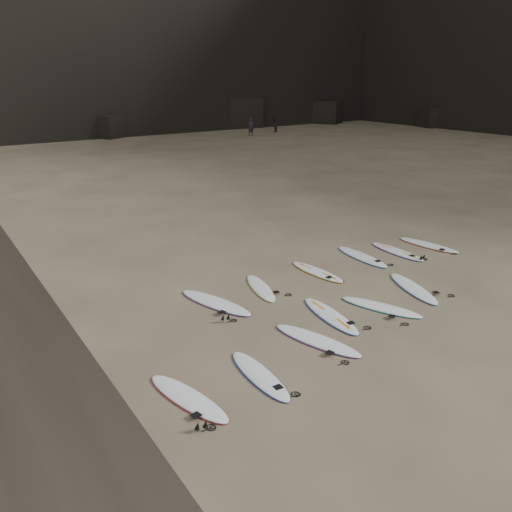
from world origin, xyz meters
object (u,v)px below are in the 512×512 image
Objects in this scene: person_b at (274,125)px; surfboard_6 at (261,288)px; surfboard_1 at (317,340)px; surfboard_3 at (381,307)px; surfboard_4 at (413,288)px; surfboard_11 at (188,397)px; surfboard_10 at (428,245)px; surfboard_0 at (260,375)px; surfboard_5 at (215,302)px; surfboard_9 at (397,251)px; surfboard_7 at (317,272)px; surfboard_8 at (362,256)px; surfboard_2 at (330,315)px; person_a at (251,127)px.

surfboard_6 is at bearing 31.45° from person_b.
surfboard_3 is (2.84, 0.41, -0.00)m from surfboard_1.
surfboard_11 is (-8.61, -1.06, -0.00)m from surfboard_4.
person_b is at bearing 54.37° from surfboard_10.
surfboard_11 is (-4.59, -3.86, 0.00)m from surfboard_6.
surfboard_10 is (5.86, 2.82, 0.00)m from surfboard_3.
surfboard_5 reaches higher than surfboard_0.
surfboard_11 is (-10.92, -3.71, -0.00)m from surfboard_9.
surfboard_11 reaches higher than surfboard_6.
surfboard_9 is 1.59× the size of person_b.
surfboard_0 is at bearing -122.18° from surfboard_5.
surfboard_9 is (9.18, 3.88, 0.00)m from surfboard_0.
surfboard_7 is 0.92× the size of surfboard_8.
surfboard_7 is at bearing 41.08° from surfboard_0.
surfboard_10 is at bearing 26.22° from surfboard_2.
surfboard_1 is 7.83m from surfboard_9.
surfboard_11 is (-6.99, -3.88, 0.00)m from surfboard_7.
surfboard_1 reaches higher than surfboard_7.
person_a is at bearing 66.18° from surfboard_9.
surfboard_0 is at bearing -150.59° from surfboard_4.
surfboard_6 is (-2.13, 3.17, -0.00)m from surfboard_3.
person_b reaches higher than surfboard_0.
surfboard_3 is 0.97× the size of surfboard_9.
surfboard_5 reaches higher than surfboard_11.
surfboard_7 is 3.93m from surfboard_9.
surfboard_4 is 4.66m from surfboard_10.
surfboard_0 is 6.63m from surfboard_7.
surfboard_2 is 3.50m from surfboard_4.
surfboard_3 is at bearing -7.12° from surfboard_11.
person_b is (24.65, 35.91, 0.76)m from surfboard_7.
surfboard_4 is 1.06× the size of surfboard_11.
surfboard_5 reaches higher than surfboard_6.
surfboard_1 is 1.36× the size of person_a.
surfboard_4 is 1.07× the size of surfboard_7.
surfboard_5 is 1.21× the size of surfboard_6.
surfboard_4 is 0.94× the size of surfboard_5.
surfboard_9 is (1.54, -0.36, -0.00)m from surfboard_8.
person_b is (31.65, 39.79, 0.76)m from surfboard_11.
surfboard_2 is 5.24m from surfboard_11.
surfboard_1 is 1.14× the size of surfboard_6.
surfboard_3 is 1.54× the size of person_b.
surfboard_0 is at bearing -169.09° from surfboard_10.
surfboard_5 reaches higher than surfboard_8.
surfboard_9 reaches higher than surfboard_3.
surfboard_2 is at bearing -141.15° from surfboard_8.
surfboard_5 is 1.13× the size of surfboard_11.
surfboard_11 is at bearing -143.86° from surfboard_5.
surfboard_7 is at bearing 139.18° from surfboard_4.
surfboard_7 is 0.99× the size of surfboard_11.
surfboard_4 is at bearing 7.26° from surfboard_2.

